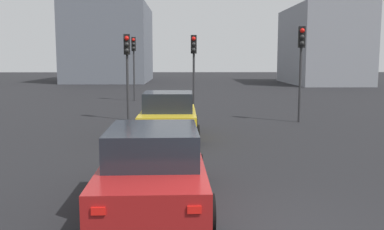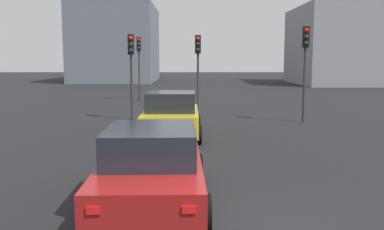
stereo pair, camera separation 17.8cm
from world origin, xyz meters
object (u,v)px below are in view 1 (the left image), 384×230
car_red_right_second (154,167)px  car_yellow_right_lead (168,116)px  traffic_light_near_left (301,54)px  traffic_light_far_left (194,58)px  traffic_light_near_right (127,59)px  traffic_light_far_right (134,55)px

car_red_right_second → car_yellow_right_lead: bearing=-1.7°
traffic_light_near_left → traffic_light_far_left: bearing=-115.9°
traffic_light_near_right → traffic_light_far_left: traffic_light_far_left is taller
car_red_right_second → traffic_light_far_left: bearing=-6.0°
traffic_light_near_left → traffic_light_far_left: (2.77, 4.57, -0.15)m
car_yellow_right_lead → traffic_light_near_left: bearing=-57.3°
traffic_light_near_right → traffic_light_far_right: bearing=177.8°
traffic_light_near_right → car_red_right_second: bearing=2.8°
car_yellow_right_lead → traffic_light_far_left: bearing=-9.2°
traffic_light_near_right → car_yellow_right_lead: bearing=17.6°
traffic_light_far_right → traffic_light_far_left: bearing=22.2°
traffic_light_near_left → traffic_light_far_right: traffic_light_far_right is taller
car_yellow_right_lead → traffic_light_near_right: (4.36, 1.97, 2.00)m
traffic_light_near_left → car_red_right_second: bearing=-22.5°
traffic_light_far_right → car_yellow_right_lead: bearing=5.7°
car_yellow_right_lead → traffic_light_near_right: bearing=24.5°
traffic_light_near_left → traffic_light_far_right: size_ratio=1.00×
car_yellow_right_lead → traffic_light_near_right: size_ratio=1.05×
car_yellow_right_lead → car_red_right_second: car_yellow_right_lead is taller
traffic_light_far_left → traffic_light_far_right: traffic_light_far_right is taller
traffic_light_near_right → traffic_light_far_right: (9.09, 0.72, 0.21)m
car_yellow_right_lead → traffic_light_far_right: traffic_light_far_right is taller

